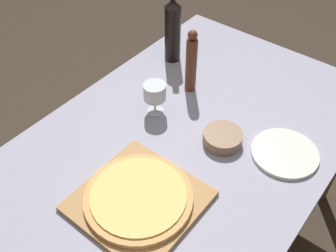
{
  "coord_description": "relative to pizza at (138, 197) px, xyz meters",
  "views": [
    {
      "loc": [
        0.57,
        -0.79,
        1.8
      ],
      "look_at": [
        -0.05,
        -0.01,
        0.82
      ],
      "focal_mm": 42.0,
      "sensor_mm": 36.0,
      "label": 1
    }
  ],
  "objects": [
    {
      "name": "ground_plane",
      "position": [
        -0.05,
        0.29,
        -0.79
      ],
      "size": [
        12.0,
        12.0,
        0.0
      ],
      "primitive_type": "plane",
      "color": "#382D23"
    },
    {
      "name": "dining_table",
      "position": [
        -0.05,
        0.29,
        -0.11
      ],
      "size": [
        0.99,
        1.59,
        0.76
      ],
      "color": "#9393A8",
      "rests_on": "ground_plane"
    },
    {
      "name": "cutting_board",
      "position": [
        0.0,
        0.0,
        -0.02
      ],
      "size": [
        0.36,
        0.36,
        0.02
      ],
      "color": "#A87A47",
      "rests_on": "dining_table"
    },
    {
      "name": "pizza",
      "position": [
        0.0,
        0.0,
        0.0
      ],
      "size": [
        0.34,
        0.34,
        0.02
      ],
      "color": "tan",
      "rests_on": "cutting_board"
    },
    {
      "name": "wine_bottle",
      "position": [
        -0.4,
        0.68,
        0.12
      ],
      "size": [
        0.07,
        0.07,
        0.36
      ],
      "color": "black",
      "rests_on": "dining_table"
    },
    {
      "name": "pepper_mill",
      "position": [
        -0.21,
        0.56,
        0.1
      ],
      "size": [
        0.04,
        0.04,
        0.28
      ],
      "color": "#5B2D19",
      "rests_on": "dining_table"
    },
    {
      "name": "wine_glass",
      "position": [
        -0.23,
        0.36,
        0.07
      ],
      "size": [
        0.09,
        0.09,
        0.13
      ],
      "color": "silver",
      "rests_on": "dining_table"
    },
    {
      "name": "small_bowl",
      "position": [
        0.06,
        0.38,
        -0.01
      ],
      "size": [
        0.14,
        0.14,
        0.04
      ],
      "color": "#84664C",
      "rests_on": "dining_table"
    },
    {
      "name": "dinner_plate",
      "position": [
        0.27,
        0.47,
        -0.02
      ],
      "size": [
        0.24,
        0.24,
        0.01
      ],
      "color": "silver",
      "rests_on": "dining_table"
    }
  ]
}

